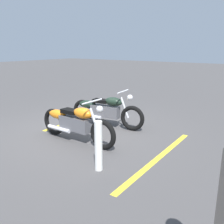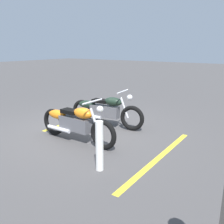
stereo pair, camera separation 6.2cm
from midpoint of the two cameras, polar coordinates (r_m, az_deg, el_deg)
The scene contains 6 objects.
ground_plane at distance 6.68m, azimuth -7.28°, elevation -4.15°, with size 60.00×60.00×0.00m, color #474444.
motorcycle_bright_foreground at distance 5.82m, azimuth -8.91°, elevation -2.31°, with size 2.23×0.62×1.04m.
motorcycle_dark_foreground at distance 6.87m, azimuth -2.05°, elevation 0.51°, with size 2.23×0.66×1.04m.
bollard_post at distance 4.42m, azimuth -3.30°, elevation -7.80°, with size 0.14×0.14×0.91m, color white.
parking_stripe_near at distance 7.86m, azimuth -6.82°, elevation -1.22°, with size 3.20×0.12×0.01m, color yellow.
parking_stripe_mid at distance 5.14m, azimuth 10.38°, elevation -10.21°, with size 3.20×0.12×0.01m, color yellow.
Camera 2 is at (4.27, -4.67, 2.15)m, focal length 39.90 mm.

